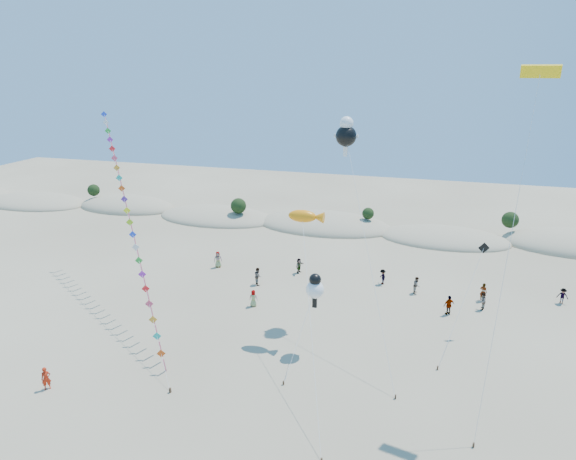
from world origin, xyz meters
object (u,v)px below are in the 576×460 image
at_px(fish_kite, 306,217).
at_px(parafoil_kite, 539,82).
at_px(flyer_foreground, 46,378).
at_px(kite_train, 128,213).

distance_m(fish_kite, parafoil_kite, 17.78).
bearing_deg(flyer_foreground, parafoil_kite, -26.84).
bearing_deg(parafoil_kite, flyer_foreground, -164.36).
bearing_deg(fish_kite, parafoil_kite, -15.78).
xyz_separation_m(parafoil_kite, flyer_foreground, (-29.20, -8.18, -19.34)).
relative_size(fish_kite, parafoil_kite, 0.66).
bearing_deg(kite_train, flyer_foreground, -83.92).
distance_m(parafoil_kite, flyer_foreground, 35.97).
xyz_separation_m(kite_train, fish_kite, (16.56, -1.05, 1.31)).
relative_size(kite_train, flyer_foreground, 12.75).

